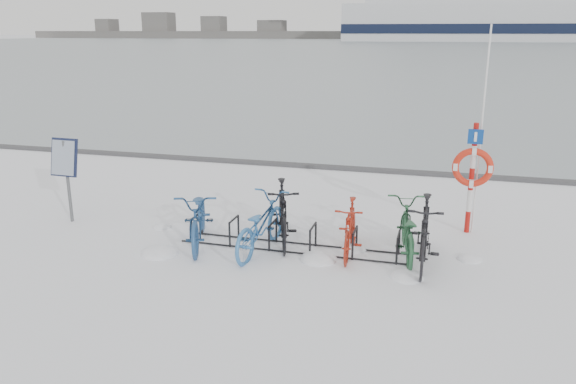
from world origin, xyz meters
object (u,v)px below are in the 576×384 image
lifebuoy_station (473,168)px  cruise_ferry (564,1)px  bike_rack (293,239)px  info_board (65,162)px

lifebuoy_station → cruise_ferry: bearing=80.1°
lifebuoy_station → cruise_ferry: cruise_ferry is taller
bike_rack → cruise_ferry: (39.19, 209.11, 13.21)m
lifebuoy_station → cruise_ferry: size_ratio=0.03×
bike_rack → lifebuoy_station: size_ratio=1.06×
info_board → cruise_ferry: bearing=80.2°
bike_rack → lifebuoy_station: lifebuoy_station is taller
bike_rack → lifebuoy_station: bearing=28.6°
bike_rack → cruise_ferry: 213.16m
bike_rack → lifebuoy_station: 3.53m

